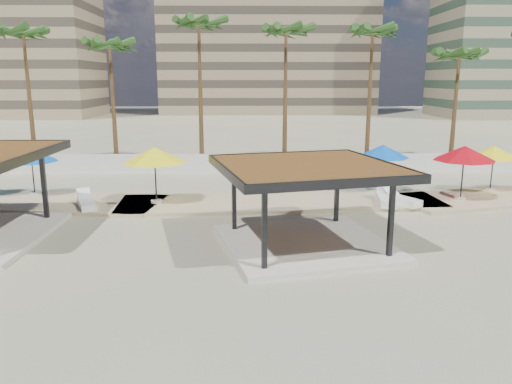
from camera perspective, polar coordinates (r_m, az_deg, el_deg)
ground at (r=18.25m, az=-2.00°, el=-6.78°), size 200.00×200.00×0.00m
promenade at (r=25.64m, az=2.77°, el=-0.89°), size 44.45×7.97×0.24m
boundary_wall at (r=33.65m, az=-1.54°, el=3.34°), size 56.00×0.30×1.20m
building_mid at (r=95.62m, az=1.29°, el=17.64°), size 38.00×16.00×30.40m
pavilion_central at (r=18.41m, az=5.75°, el=-0.61°), size 7.47×7.47×3.13m
umbrella_a at (r=28.39m, az=-24.31°, el=3.81°), size 2.89×2.89×2.40m
umbrella_b at (r=24.55m, az=-11.52°, el=4.14°), size 3.72×3.72×2.73m
umbrella_c at (r=26.86m, az=22.72°, el=4.09°), size 3.41×3.41×2.71m
umbrella_d at (r=27.63m, az=14.28°, el=4.54°), size 3.35×3.35×2.51m
umbrella_e at (r=29.78m, az=25.55°, el=4.12°), size 3.39×3.39×2.43m
lounger_a at (r=24.94m, az=-18.82°, el=-1.24°), size 1.42×2.08×0.76m
lounger_b at (r=25.18m, az=14.64°, el=-0.76°), size 1.07×2.45×0.90m
lounger_c at (r=25.26m, az=16.22°, el=-0.86°), size 1.67×2.19×0.81m
palm_b at (r=39.13m, az=-25.03°, el=15.63°), size 3.00×3.00×10.06m
palm_c at (r=36.56m, az=-16.37°, el=15.31°), size 3.00×3.00×9.20m
palm_d at (r=36.40m, az=-6.55°, el=17.95°), size 3.00×3.00×10.71m
palm_e at (r=35.81m, az=3.45°, el=17.28°), size 3.00×3.00×10.16m
palm_f at (r=36.94m, az=13.17°, el=16.86°), size 3.00×3.00×10.18m
palm_g at (r=38.33m, az=22.19°, el=13.87°), size 3.00×3.00×8.58m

